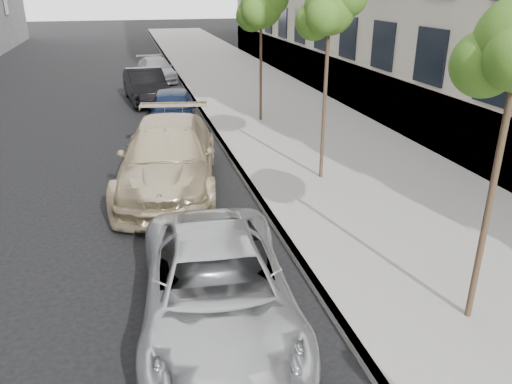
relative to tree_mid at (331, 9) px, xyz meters
name	(u,v)px	position (x,y,z in m)	size (l,w,h in m)	color
sidewalk	(236,79)	(1.07, 16.00, -4.44)	(6.40, 72.00, 0.14)	gray
curb	(182,82)	(-2.05, 16.00, -4.44)	(0.15, 72.00, 0.14)	#9E9B93
tree_mid	(331,9)	(0.00, 0.00, 0.00)	(1.64, 1.44, 5.19)	#38281C
tree_far	(262,7)	(0.00, 6.50, -0.20)	(1.83, 1.63, 5.08)	#38281C
minivan	(217,288)	(-3.94, -5.55, -3.82)	(2.31, 5.00, 1.39)	silver
suv	(169,157)	(-4.12, 0.56, -3.64)	(2.45, 6.03, 1.75)	#CBB991
sedan_blue	(173,110)	(-3.44, 6.50, -3.77)	(1.75, 4.34, 1.48)	#101B38
sedan_black	(146,86)	(-4.17, 11.55, -3.76)	(1.59, 4.55, 1.50)	black
sedan_rear	(156,69)	(-3.33, 17.10, -3.88)	(1.76, 4.33, 1.26)	gray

